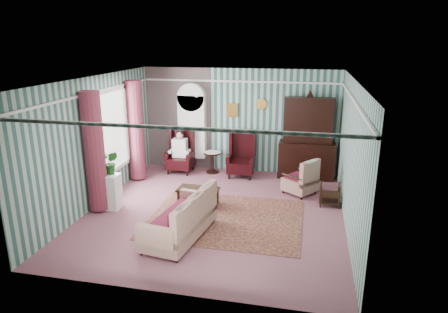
% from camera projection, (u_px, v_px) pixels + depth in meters
% --- Properties ---
extents(floor, '(6.00, 6.00, 0.00)m').
position_uv_depth(floor, '(215.00, 212.00, 8.82)').
color(floor, '#8A505E').
rests_on(floor, ground).
extents(room_shell, '(5.53, 6.02, 2.91)m').
position_uv_depth(room_shell, '(189.00, 120.00, 8.54)').
color(room_shell, '#335D58').
rests_on(room_shell, ground).
extents(bookcase, '(0.80, 0.28, 2.24)m').
position_uv_depth(bookcase, '(192.00, 131.00, 11.44)').
color(bookcase, white).
rests_on(bookcase, floor).
extents(dresser_hutch, '(1.50, 0.56, 2.36)m').
position_uv_depth(dresser_hutch, '(308.00, 136.00, 10.65)').
color(dresser_hutch, black).
rests_on(dresser_hutch, floor).
extents(wingback_left, '(0.76, 0.80, 1.25)m').
position_uv_depth(wingback_left, '(180.00, 151.00, 11.26)').
color(wingback_left, black).
rests_on(wingback_left, floor).
extents(wingback_right, '(0.76, 0.80, 1.25)m').
position_uv_depth(wingback_right, '(241.00, 155.00, 10.91)').
color(wingback_right, black).
rests_on(wingback_right, floor).
extents(seated_woman, '(0.44, 0.40, 1.18)m').
position_uv_depth(seated_woman, '(180.00, 152.00, 11.27)').
color(seated_woman, beige).
rests_on(seated_woman, floor).
extents(round_side_table, '(0.50, 0.50, 0.60)m').
position_uv_depth(round_side_table, '(212.00, 162.00, 11.31)').
color(round_side_table, black).
rests_on(round_side_table, floor).
extents(nest_table, '(0.45, 0.38, 0.54)m').
position_uv_depth(nest_table, '(330.00, 194.00, 9.09)').
color(nest_table, black).
rests_on(nest_table, floor).
extents(plant_stand, '(0.55, 0.35, 0.80)m').
position_uv_depth(plant_stand, '(108.00, 191.00, 8.91)').
color(plant_stand, silver).
rests_on(plant_stand, floor).
extents(rug, '(3.20, 2.60, 0.01)m').
position_uv_depth(rug, '(226.00, 219.00, 8.48)').
color(rug, '#4E231A').
rests_on(rug, floor).
extents(sofa, '(1.20, 1.99, 1.03)m').
position_uv_depth(sofa, '(179.00, 213.00, 7.55)').
color(sofa, beige).
rests_on(sofa, floor).
extents(floral_armchair, '(1.08, 1.07, 1.06)m').
position_uv_depth(floral_armchair, '(300.00, 173.00, 9.72)').
color(floral_armchair, beige).
rests_on(floral_armchair, floor).
extents(coffee_table, '(0.94, 0.52, 0.40)m').
position_uv_depth(coffee_table, '(198.00, 197.00, 9.12)').
color(coffee_table, black).
rests_on(coffee_table, floor).
extents(potted_plant_a, '(0.51, 0.48, 0.47)m').
position_uv_depth(potted_plant_a, '(99.00, 166.00, 8.66)').
color(potted_plant_a, '#244A17').
rests_on(potted_plant_a, plant_stand).
extents(potted_plant_b, '(0.34, 0.31, 0.52)m').
position_uv_depth(potted_plant_b, '(112.00, 163.00, 8.76)').
color(potted_plant_b, '#28571B').
rests_on(potted_plant_b, plant_stand).
extents(potted_plant_c, '(0.30, 0.30, 0.43)m').
position_uv_depth(potted_plant_c, '(104.00, 163.00, 8.85)').
color(potted_plant_c, '#174A1B').
rests_on(potted_plant_c, plant_stand).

